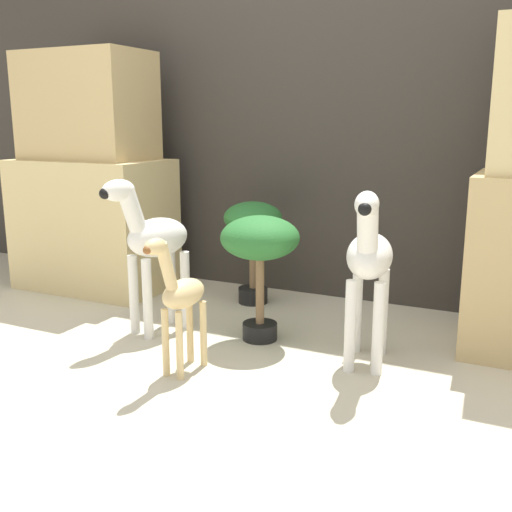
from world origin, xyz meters
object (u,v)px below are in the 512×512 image
at_px(zebra_right, 369,261).
at_px(zebra_left, 153,242).
at_px(giraffe_figurine, 180,296).
at_px(potted_palm_back, 253,228).
at_px(potted_palm_front, 260,246).

relative_size(zebra_right, zebra_left, 1.00).
bearing_deg(giraffe_figurine, zebra_right, 31.56).
xyz_separation_m(giraffe_figurine, potted_palm_back, (-0.16, 0.98, 0.10)).
relative_size(potted_palm_front, potted_palm_back, 1.02).
bearing_deg(zebra_left, potted_palm_back, 71.44).
height_order(giraffe_figurine, potted_palm_front, potted_palm_front).
bearing_deg(giraffe_figurine, potted_palm_front, 75.66).
xyz_separation_m(giraffe_figurine, potted_palm_front, (0.12, 0.48, 0.12)).
xyz_separation_m(zebra_left, potted_palm_front, (0.50, 0.13, 0.00)).
bearing_deg(potted_palm_back, potted_palm_front, -60.68).
bearing_deg(zebra_right, zebra_left, -177.37).
xyz_separation_m(zebra_left, giraffe_figurine, (0.37, -0.35, -0.12)).
bearing_deg(zebra_left, zebra_right, 2.63).
distance_m(zebra_left, potted_palm_front, 0.51).
relative_size(zebra_left, giraffe_figurine, 1.29).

